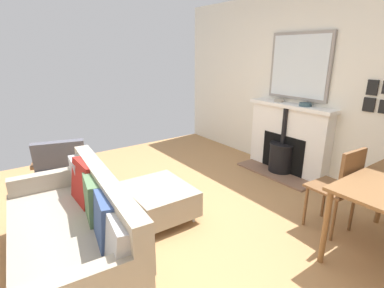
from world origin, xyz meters
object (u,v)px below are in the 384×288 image
at_px(sofa, 75,230).
at_px(armchair_accent, 61,162).
at_px(fireplace, 286,143).
at_px(mantel_bowl_near, 279,100).
at_px(dining_chair_near_fireplace, 341,184).
at_px(mantel_bowl_far, 305,104).
at_px(ottoman, 159,199).

height_order(sofa, armchair_accent, sofa).
relative_size(fireplace, sofa, 0.74).
relative_size(mantel_bowl_near, dining_chair_near_fireplace, 0.16).
relative_size(sofa, dining_chair_near_fireplace, 2.01).
bearing_deg(mantel_bowl_far, mantel_bowl_near, -90.00).
height_order(mantel_bowl_far, sofa, mantel_bowl_far).
xyz_separation_m(sofa, armchair_accent, (-0.25, -1.60, 0.05)).
relative_size(fireplace, mantel_bowl_near, 9.40).
bearing_deg(armchair_accent, ottoman, 118.24).
distance_m(sofa, ottoman, 1.01).
relative_size(sofa, armchair_accent, 2.31).
bearing_deg(fireplace, sofa, 5.65).
height_order(ottoman, armchair_accent, armchair_accent).
xyz_separation_m(sofa, ottoman, (-0.96, -0.29, -0.13)).
distance_m(mantel_bowl_near, sofa, 3.34).
bearing_deg(fireplace, dining_chair_near_fireplace, 55.50).
relative_size(mantel_bowl_near, mantel_bowl_far, 0.87).
bearing_deg(sofa, dining_chair_near_fireplace, 156.08).
relative_size(armchair_accent, dining_chair_near_fireplace, 0.87).
distance_m(ottoman, dining_chair_near_fireplace, 1.88).
height_order(fireplace, dining_chair_near_fireplace, fireplace).
xyz_separation_m(ottoman, armchair_accent, (0.70, -1.31, 0.19)).
height_order(mantel_bowl_near, mantel_bowl_far, mantel_bowl_far).
bearing_deg(dining_chair_near_fireplace, armchair_accent, -52.14).
xyz_separation_m(mantel_bowl_near, mantel_bowl_far, (0.00, 0.46, 0.00)).
xyz_separation_m(fireplace, ottoman, (2.24, 0.03, -0.23)).
distance_m(fireplace, mantel_bowl_far, 0.66).
bearing_deg(mantel_bowl_far, fireplace, -85.12).
height_order(fireplace, ottoman, fireplace).
relative_size(fireplace, armchair_accent, 1.72).
distance_m(mantel_bowl_far, dining_chair_near_fireplace, 1.54).
height_order(mantel_bowl_near, sofa, mantel_bowl_near).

